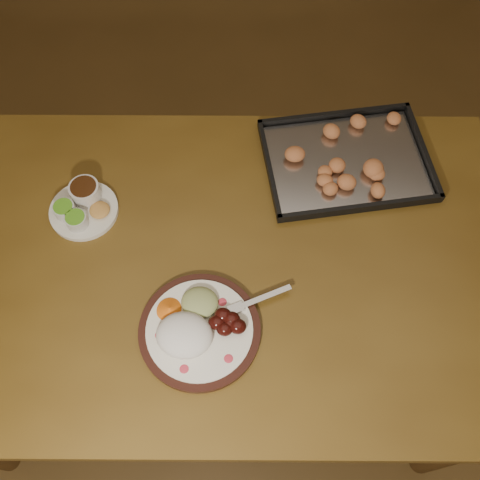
# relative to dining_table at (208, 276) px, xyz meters

# --- Properties ---
(ground) EXTENTS (4.00, 4.00, 0.00)m
(ground) POSITION_rel_dining_table_xyz_m (0.15, 0.12, -0.65)
(ground) COLOR brown
(ground) RESTS_ON ground
(dining_table) EXTENTS (1.61, 1.09, 0.75)m
(dining_table) POSITION_rel_dining_table_xyz_m (0.00, 0.00, 0.00)
(dining_table) COLOR brown
(dining_table) RESTS_ON ground
(dinner_plate) EXTENTS (0.33, 0.27, 0.06)m
(dinner_plate) POSITION_rel_dining_table_xyz_m (0.01, -0.18, 0.12)
(dinner_plate) COLOR black
(dinner_plate) RESTS_ON dining_table
(condiment_saucer) EXTENTS (0.17, 0.17, 0.06)m
(condiment_saucer) POSITION_rel_dining_table_xyz_m (-0.33, 0.09, 0.12)
(condiment_saucer) COLOR silver
(condiment_saucer) RESTS_ON dining_table
(baking_tray) EXTENTS (0.50, 0.42, 0.04)m
(baking_tray) POSITION_rel_dining_table_xyz_m (0.32, 0.33, 0.11)
(baking_tray) COLOR black
(baking_tray) RESTS_ON dining_table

